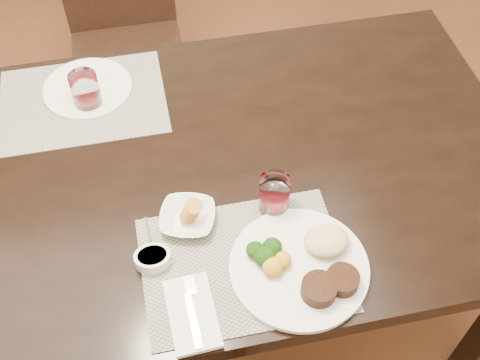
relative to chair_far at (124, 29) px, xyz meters
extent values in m
plane|color=#442415|center=(0.00, -0.93, -0.50)|extent=(4.50, 4.50, 0.00)
cube|color=black|center=(0.00, -0.93, 0.22)|extent=(2.00, 1.00, 0.05)
cube|color=black|center=(0.92, -0.51, -0.15)|extent=(0.08, 0.08, 0.70)
cube|color=black|center=(0.00, -0.08, -0.07)|extent=(0.42, 0.42, 0.04)
cube|color=black|center=(-0.18, -0.26, -0.30)|extent=(0.04, 0.04, 0.41)
cube|color=black|center=(0.18, -0.26, -0.30)|extent=(0.04, 0.04, 0.41)
cube|color=black|center=(-0.18, 0.10, -0.30)|extent=(0.04, 0.04, 0.41)
cube|color=black|center=(0.18, 0.10, -0.30)|extent=(0.04, 0.04, 0.41)
cube|color=gray|center=(0.20, -1.24, 0.25)|extent=(0.46, 0.34, 0.00)
cube|color=gray|center=(-0.13, -0.63, 0.25)|extent=(0.46, 0.34, 0.00)
cylinder|color=silver|center=(0.32, -1.28, 0.26)|extent=(0.32, 0.32, 0.01)
cylinder|color=black|center=(0.34, -1.35, 0.28)|extent=(0.08, 0.08, 0.03)
cylinder|color=black|center=(0.40, -1.34, 0.28)|extent=(0.07, 0.07, 0.03)
ellipsoid|color=tan|center=(0.39, -1.24, 0.29)|extent=(0.10, 0.09, 0.04)
ellipsoid|color=#1E460D|center=(0.25, -1.25, 0.28)|extent=(0.05, 0.05, 0.04)
ellipsoid|color=gold|center=(0.26, -1.28, 0.28)|extent=(0.05, 0.05, 0.04)
cube|color=white|center=(0.07, -1.34, 0.26)|extent=(0.11, 0.18, 0.01)
cube|color=silver|center=(0.07, -1.36, 0.27)|extent=(0.02, 0.13, 0.01)
cube|color=silver|center=(0.07, -1.28, 0.27)|extent=(0.02, 0.05, 0.00)
cube|color=silver|center=(0.40, -1.24, 0.25)|extent=(0.10, 0.15, 0.00)
cube|color=black|center=(0.40, -1.37, 0.26)|extent=(0.08, 0.11, 0.01)
imported|color=silver|center=(0.09, -1.10, 0.27)|extent=(0.16, 0.16, 0.03)
cylinder|color=#B27038|center=(0.09, -1.10, 0.29)|extent=(0.04, 0.05, 0.04)
cylinder|color=silver|center=(0.00, -1.20, 0.27)|extent=(0.08, 0.08, 0.03)
cylinder|color=#0D3B12|center=(0.00, -1.20, 0.28)|extent=(0.07, 0.07, 0.01)
cube|color=silver|center=(0.00, -1.14, 0.30)|extent=(0.01, 0.05, 0.04)
cylinder|color=white|center=(0.30, -1.10, 0.30)|extent=(0.07, 0.07, 0.10)
cylinder|color=#390509|center=(0.30, -1.10, 0.26)|extent=(0.06, 0.06, 0.03)
cylinder|color=silver|center=(-0.12, -0.59, 0.26)|extent=(0.25, 0.25, 0.01)
cylinder|color=white|center=(-0.12, -0.65, 0.30)|extent=(0.08, 0.08, 0.11)
cylinder|color=#390509|center=(-0.12, -0.65, 0.26)|extent=(0.06, 0.06, 0.03)
camera|label=1|loc=(0.05, -1.92, 1.44)|focal=45.00mm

